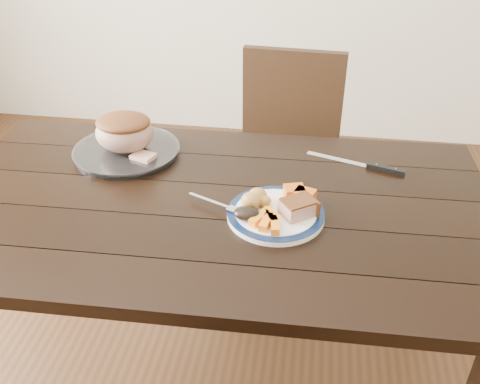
# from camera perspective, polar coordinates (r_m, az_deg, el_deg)

# --- Properties ---
(ground) EXTENTS (4.00, 4.00, 0.00)m
(ground) POSITION_cam_1_polar(r_m,az_deg,el_deg) (2.05, -2.25, -18.69)
(ground) COLOR #472B16
(ground) RESTS_ON ground
(dining_table) EXTENTS (1.62, 0.93, 0.75)m
(dining_table) POSITION_cam_1_polar(r_m,az_deg,el_deg) (1.59, -2.75, -3.73)
(dining_table) COLOR black
(dining_table) RESTS_ON ground
(chair_far) EXTENTS (0.45, 0.46, 0.93)m
(chair_far) POSITION_cam_1_polar(r_m,az_deg,el_deg) (2.26, 4.98, 4.18)
(chair_far) COLOR black
(chair_far) RESTS_ON ground
(dinner_plate) EXTENTS (0.27, 0.27, 0.02)m
(dinner_plate) POSITION_cam_1_polar(r_m,az_deg,el_deg) (1.47, 3.83, -2.43)
(dinner_plate) COLOR white
(dinner_plate) RESTS_ON dining_table
(plate_rim) EXTENTS (0.27, 0.27, 0.02)m
(plate_rim) POSITION_cam_1_polar(r_m,az_deg,el_deg) (1.46, 3.84, -2.16)
(plate_rim) COLOR #0B1A38
(plate_rim) RESTS_ON dinner_plate
(serving_platter) EXTENTS (0.34, 0.34, 0.02)m
(serving_platter) POSITION_cam_1_polar(r_m,az_deg,el_deg) (1.81, -11.98, 4.21)
(serving_platter) COLOR white
(serving_platter) RESTS_ON dining_table
(pork_slice) EXTENTS (0.11, 0.11, 0.04)m
(pork_slice) POSITION_cam_1_polar(r_m,az_deg,el_deg) (1.44, 6.20, -1.70)
(pork_slice) COLOR tan
(pork_slice) RESTS_ON dinner_plate
(roasted_potatoes) EXTENTS (0.08, 0.08, 0.05)m
(roasted_potatoes) POSITION_cam_1_polar(r_m,az_deg,el_deg) (1.47, 1.68, -0.72)
(roasted_potatoes) COLOR gold
(roasted_potatoes) RESTS_ON dinner_plate
(carrot_batons) EXTENTS (0.09, 0.11, 0.02)m
(carrot_batons) POSITION_cam_1_polar(r_m,az_deg,el_deg) (1.41, 2.98, -3.03)
(carrot_batons) COLOR orange
(carrot_batons) RESTS_ON dinner_plate
(pumpkin_wedges) EXTENTS (0.10, 0.07, 0.04)m
(pumpkin_wedges) POSITION_cam_1_polar(r_m,az_deg,el_deg) (1.50, 6.34, -0.28)
(pumpkin_wedges) COLOR orange
(pumpkin_wedges) RESTS_ON dinner_plate
(dark_mushroom) EXTENTS (0.07, 0.05, 0.03)m
(dark_mushroom) POSITION_cam_1_polar(r_m,az_deg,el_deg) (1.42, 0.72, -2.26)
(dark_mushroom) COLOR black
(dark_mushroom) RESTS_ON dinner_plate
(fork) EXTENTS (0.17, 0.09, 0.00)m
(fork) POSITION_cam_1_polar(r_m,az_deg,el_deg) (1.48, -2.23, -1.36)
(fork) COLOR silver
(fork) RESTS_ON dinner_plate
(roast_joint) EXTENTS (0.19, 0.16, 0.12)m
(roast_joint) POSITION_cam_1_polar(r_m,az_deg,el_deg) (1.78, -12.23, 6.18)
(roast_joint) COLOR #A97867
(roast_joint) RESTS_ON serving_platter
(cut_slice) EXTENTS (0.08, 0.08, 0.02)m
(cut_slice) POSITION_cam_1_polar(r_m,az_deg,el_deg) (1.73, -10.27, 3.70)
(cut_slice) COLOR tan
(cut_slice) RESTS_ON serving_platter
(carving_knife) EXTENTS (0.31, 0.12, 0.01)m
(carving_knife) POSITION_cam_1_polar(r_m,az_deg,el_deg) (1.74, 14.02, 2.68)
(carving_knife) COLOR silver
(carving_knife) RESTS_ON dining_table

